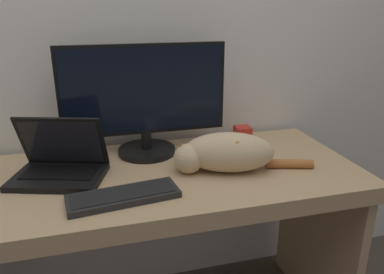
{
  "coord_description": "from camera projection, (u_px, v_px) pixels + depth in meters",
  "views": [
    {
      "loc": [
        -0.13,
        -0.87,
        1.29
      ],
      "look_at": [
        0.18,
        0.27,
        0.86
      ],
      "focal_mm": 35.0,
      "sensor_mm": 36.0,
      "label": 1
    }
  ],
  "objects": [
    {
      "name": "desk",
      "position": [
        141.0,
        211.0,
        1.34
      ],
      "size": [
        1.56,
        0.61,
        0.73
      ],
      "color": "tan",
      "rests_on": "ground_plane"
    },
    {
      "name": "monitor",
      "position": [
        145.0,
        100.0,
        1.4
      ],
      "size": [
        0.62,
        0.22,
        0.42
      ],
      "color": "black",
      "rests_on": "desk"
    },
    {
      "name": "cat",
      "position": [
        225.0,
        152.0,
        1.29
      ],
      "size": [
        0.49,
        0.23,
        0.14
      ],
      "rotation": [
        0.0,
        0.0,
        -0.29
      ],
      "color": "#D1B284",
      "rests_on": "desk"
    },
    {
      "name": "small_toy",
      "position": [
        242.0,
        134.0,
        1.59
      ],
      "size": [
        0.06,
        0.06,
        0.06
      ],
      "color": "red",
      "rests_on": "desk"
    },
    {
      "name": "laptop",
      "position": [
        60.0,
        165.0,
        1.25
      ],
      "size": [
        0.34,
        0.28,
        0.21
      ],
      "rotation": [
        0.0,
        0.0,
        -0.31
      ],
      "color": "black",
      "rests_on": "desk"
    },
    {
      "name": "external_keyboard",
      "position": [
        123.0,
        196.0,
        1.12
      ],
      "size": [
        0.34,
        0.15,
        0.02
      ],
      "rotation": [
        0.0,
        0.0,
        0.13
      ],
      "color": "black",
      "rests_on": "desk"
    }
  ]
}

